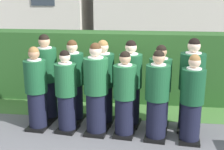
% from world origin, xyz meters
% --- Properties ---
extents(ground_plane, '(60.00, 60.00, 0.00)m').
position_xyz_m(ground_plane, '(0.00, 0.00, 0.00)').
color(ground_plane, slate).
extents(student_front_row_0, '(0.41, 0.51, 1.57)m').
position_xyz_m(student_front_row_0, '(-1.39, 0.10, 0.75)').
color(student_front_row_0, black).
rests_on(student_front_row_0, ground).
extents(student_front_row_1, '(0.41, 0.51, 1.52)m').
position_xyz_m(student_front_row_1, '(-0.82, 0.07, 0.72)').
color(student_front_row_1, black).
rests_on(student_front_row_1, ground).
extents(student_front_row_2, '(0.43, 0.51, 1.67)m').
position_xyz_m(student_front_row_2, '(-0.26, 0.03, 0.80)').
color(student_front_row_2, black).
rests_on(student_front_row_2, ground).
extents(student_front_row_3, '(0.40, 0.51, 1.54)m').
position_xyz_m(student_front_row_3, '(0.25, -0.00, 0.73)').
color(student_front_row_3, black).
rests_on(student_front_row_3, ground).
extents(student_front_row_4, '(0.42, 0.50, 1.58)m').
position_xyz_m(student_front_row_4, '(0.81, -0.06, 0.75)').
color(student_front_row_4, black).
rests_on(student_front_row_4, ground).
extents(student_front_row_5, '(0.40, 0.47, 1.53)m').
position_xyz_m(student_front_row_5, '(1.39, -0.10, 0.73)').
color(student_front_row_5, black).
rests_on(student_front_row_5, ground).
extents(student_rear_row_0, '(0.46, 0.57, 1.72)m').
position_xyz_m(student_rear_row_0, '(-1.36, 0.59, 0.82)').
color(student_rear_row_0, black).
rests_on(student_rear_row_0, ground).
extents(student_rear_row_1, '(0.43, 0.54, 1.63)m').
position_xyz_m(student_rear_row_1, '(-0.81, 0.57, 0.78)').
color(student_rear_row_1, black).
rests_on(student_rear_row_1, ground).
extents(student_rear_row_2, '(0.43, 0.49, 1.65)m').
position_xyz_m(student_rear_row_2, '(-0.20, 0.50, 0.78)').
color(student_rear_row_2, black).
rests_on(student_rear_row_2, ground).
extents(student_rear_row_3, '(0.45, 0.53, 1.66)m').
position_xyz_m(student_rear_row_3, '(0.32, 0.48, 0.79)').
color(student_rear_row_3, black).
rests_on(student_rear_row_3, ground).
extents(student_rear_row_4, '(0.43, 0.53, 1.59)m').
position_xyz_m(student_rear_row_4, '(0.87, 0.41, 0.76)').
color(student_rear_row_4, black).
rests_on(student_rear_row_4, ground).
extents(student_rear_row_5, '(0.47, 0.55, 1.73)m').
position_xyz_m(student_rear_row_5, '(1.43, 0.37, 0.83)').
color(student_rear_row_5, black).
rests_on(student_rear_row_5, ground).
extents(hedge, '(10.39, 0.70, 1.61)m').
position_xyz_m(hedge, '(0.00, 1.93, 0.81)').
color(hedge, '#285623').
rests_on(hedge, ground).
extents(lawn_strip, '(10.39, 0.90, 0.01)m').
position_xyz_m(lawn_strip, '(0.00, 1.13, 0.00)').
color(lawn_strip, '#477A38').
rests_on(lawn_strip, ground).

